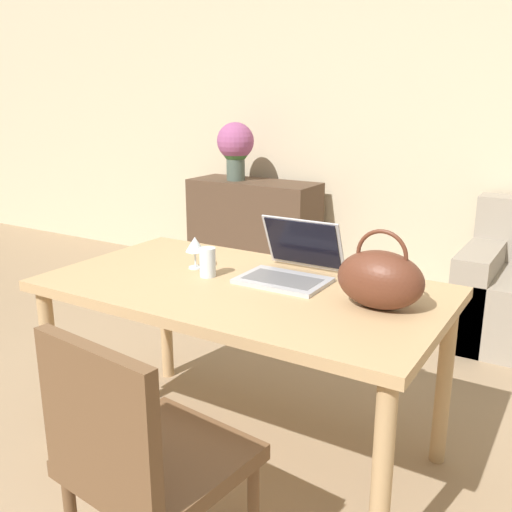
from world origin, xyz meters
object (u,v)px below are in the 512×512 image
(wine_glass, at_px, (195,245))
(handbag, at_px, (380,279))
(laptop, at_px, (293,263))
(chair, at_px, (141,455))
(drinking_glass, at_px, (208,262))
(flower_vase, at_px, (235,146))

(wine_glass, bearing_deg, handbag, -3.25)
(laptop, distance_m, wine_glass, 0.42)
(chair, relative_size, laptop, 2.54)
(chair, relative_size, handbag, 2.87)
(drinking_glass, bearing_deg, wine_glass, 149.76)
(wine_glass, distance_m, handbag, 0.81)
(chair, bearing_deg, laptop, 98.35)
(laptop, relative_size, handbag, 1.13)
(wine_glass, relative_size, handbag, 0.45)
(chair, bearing_deg, wine_glass, 124.05)
(laptop, bearing_deg, chair, -87.94)
(chair, xyz_separation_m, handbag, (0.37, 0.78, 0.35))
(chair, distance_m, laptop, 0.98)
(laptop, distance_m, drinking_glass, 0.34)
(drinking_glass, height_order, handbag, handbag)
(chair, height_order, drinking_glass, chair)
(chair, bearing_deg, handbag, 70.77)
(drinking_glass, bearing_deg, laptop, 29.16)
(drinking_glass, height_order, flower_vase, flower_vase)
(handbag, height_order, flower_vase, flower_vase)
(laptop, xyz_separation_m, handbag, (0.41, -0.15, 0.04))
(drinking_glass, distance_m, wine_glass, 0.13)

